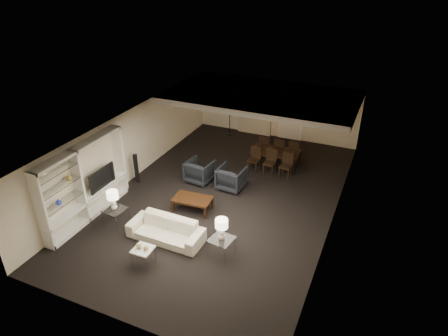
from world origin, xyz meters
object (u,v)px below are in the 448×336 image
Objects in this scene: coffee_table at (193,204)px; marble_table at (144,256)px; side_table_right at (222,247)px; floor_lamp at (230,115)px; chair_nl at (254,160)px; chair_nr at (286,166)px; armchair_left at (200,171)px; side_table_left at (116,217)px; table_lamp_left at (113,200)px; armchair_right at (231,178)px; floor_speaker at (136,168)px; dining_table at (275,159)px; chair_fl at (265,146)px; sofa at (166,230)px; chair_nm at (269,163)px; chair_fr at (295,151)px; television at (99,177)px; vase_blue at (58,202)px; vase_amber at (69,177)px; table_lamp_right at (222,229)px; chair_fm at (280,148)px; pendant_light at (269,110)px.

coffee_table is 2.40× the size of marble_table.
floor_lamp reaches higher than side_table_right.
chair_nl and chair_nr have the same top height.
armchair_left is (-0.60, 1.70, 0.19)m from coffee_table.
side_table_left is 0.97× the size of table_lamp_left.
table_lamp_left reaches higher than chair_nr.
floor_speaker is at bearing 19.67° from armchair_right.
chair_nl is at bearing -129.64° from armchair_left.
marble_table is at bearing -90.00° from coffee_table.
dining_table is 1.92× the size of chair_fl.
sofa is 2.45× the size of armchair_left.
chair_nl is 0.50× the size of floor_lamp.
side_table_left is 5.73m from chair_nm.
chair_fr is (2.07, 7.17, 0.21)m from marble_table.
dining_table is (4.06, 3.04, -0.22)m from floor_speaker.
side_table_left is at bearing 58.66° from armchair_right.
chair_nm is (3.17, 4.77, -0.40)m from table_lamp_left.
chair_nr is at bearing 0.49° from chair_nm.
television reaches higher than table_lamp_left.
dining_table is 1.92× the size of chair_nl.
vase_amber is (0.00, 0.52, 0.50)m from vase_blue.
table_lamp_right is 0.56× the size of television.
armchair_left is at bearing 71.57° from side_table_left.
vase_blue reaches higher than armchair_right.
coffee_table is 1.34× the size of armchair_left.
side_table_left is at bearing -179.17° from sofa.
table_lamp_left reaches higher than floor_speaker.
chair_nr is 1.77m from chair_fl.
floor_lamp is (0.45, 7.53, 0.07)m from table_lamp_left.
coffee_table is at bearing -114.41° from chair_nm.
chair_fr is at bearing -114.46° from armchair_right.
table_lamp_left is 0.66× the size of chair_nm.
chair_fl is (3.57, 6.56, -1.20)m from vase_amber.
dining_table is 1.92× the size of chair_nr.
chair_fr is (2.67, 2.77, 0.06)m from armchair_left.
floor_lamp is (-0.65, 4.23, 0.53)m from armchair_left.
vase_blue is at bearing -118.26° from chair_nl.
chair_fm is (-0.23, 6.07, 0.18)m from side_table_right.
television is 1.03× the size of floor_speaker.
coffee_table is 2.34m from side_table_right.
table_lamp_right is 4.92m from floor_speaker.
pendant_light is 5.33m from floor_speaker.
coffee_table is at bearing 114.88° from armchair_left.
chair_fr is at bearing -128.55° from armchair_left.
armchair_left is 2.20m from floor_speaker.
table_lamp_right is 0.66× the size of chair_fm.
sofa is 5.61m from dining_table.
side_table_left is at bearing -93.39° from floor_lamp.
dining_table is (4.17, 6.43, -0.84)m from vase_blue.
table_lamp_left is 1.24× the size of marble_table.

